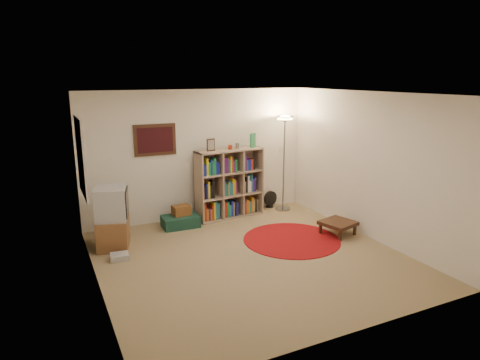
% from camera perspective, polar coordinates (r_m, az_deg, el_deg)
% --- Properties ---
extents(room, '(4.54, 4.54, 2.54)m').
position_cam_1_polar(room, '(6.34, 0.88, 0.19)').
color(room, '#8A7351').
rests_on(room, ground).
extents(bookshelf, '(1.39, 0.52, 1.63)m').
position_cam_1_polar(bookshelf, '(8.41, -1.56, -0.63)').
color(bookshelf, '#997D66').
rests_on(bookshelf, ground).
extents(floor_lamp, '(0.46, 0.46, 1.97)m').
position_cam_1_polar(floor_lamp, '(8.73, 5.97, 6.36)').
color(floor_lamp, gray).
rests_on(floor_lamp, ground).
extents(floor_fan, '(0.32, 0.20, 0.36)m').
position_cam_1_polar(floor_fan, '(9.15, 4.05, -2.57)').
color(floor_fan, black).
rests_on(floor_fan, ground).
extents(tv_stand, '(0.64, 0.79, 1.01)m').
position_cam_1_polar(tv_stand, '(7.30, -16.61, -4.88)').
color(tv_stand, brown).
rests_on(tv_stand, ground).
extents(dvd_box, '(0.29, 0.25, 0.09)m').
position_cam_1_polar(dvd_box, '(6.91, -15.77, -9.80)').
color(dvd_box, '#B1B1B6').
rests_on(dvd_box, ground).
extents(suitcase, '(0.67, 0.45, 0.21)m').
position_cam_1_polar(suitcase, '(8.07, -7.95, -5.48)').
color(suitcase, '#14382C').
rests_on(suitcase, ground).
extents(wicker_basket, '(0.34, 0.26, 0.18)m').
position_cam_1_polar(wicker_basket, '(8.05, -7.82, -4.02)').
color(wicker_basket, brown).
rests_on(wicker_basket, suitcase).
extents(paper_towel, '(0.14, 0.14, 0.26)m').
position_cam_1_polar(paper_towel, '(8.48, -4.72, -4.26)').
color(paper_towel, silver).
rests_on(paper_towel, ground).
extents(red_rug, '(1.66, 1.66, 0.01)m').
position_cam_1_polar(red_rug, '(7.46, 6.89, -7.89)').
color(red_rug, maroon).
rests_on(red_rug, ground).
extents(side_table, '(0.65, 0.65, 0.24)m').
position_cam_1_polar(side_table, '(7.79, 12.93, -5.68)').
color(side_table, '#331C11').
rests_on(side_table, ground).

